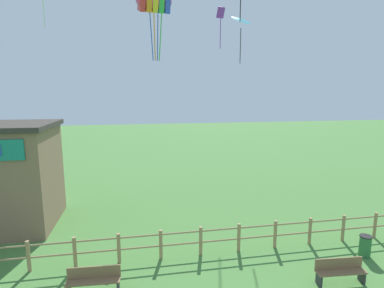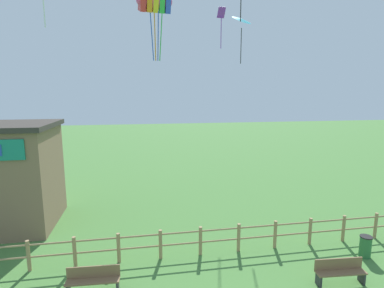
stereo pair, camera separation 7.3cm
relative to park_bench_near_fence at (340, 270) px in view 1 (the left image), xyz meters
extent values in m
cylinder|color=#9E7F56|center=(-11.01, 2.69, 0.13)|extent=(0.14, 0.14, 1.21)
cylinder|color=#9E7F56|center=(-9.36, 2.69, 0.13)|extent=(0.14, 0.14, 1.21)
cylinder|color=#9E7F56|center=(-7.72, 2.69, 0.13)|extent=(0.14, 0.14, 1.21)
cylinder|color=#9E7F56|center=(-6.08, 2.69, 0.13)|extent=(0.14, 0.14, 1.21)
cylinder|color=#9E7F56|center=(-4.44, 2.69, 0.13)|extent=(0.14, 0.14, 1.21)
cylinder|color=#9E7F56|center=(-2.79, 2.69, 0.13)|extent=(0.14, 0.14, 1.21)
cylinder|color=#9E7F56|center=(-1.15, 2.69, 0.13)|extent=(0.14, 0.14, 1.21)
cylinder|color=#9E7F56|center=(0.49, 2.69, 0.13)|extent=(0.14, 0.14, 1.21)
cylinder|color=#9E7F56|center=(2.14, 2.69, 0.13)|extent=(0.14, 0.14, 1.21)
cylinder|color=#9E7F56|center=(3.78, 2.69, 0.13)|extent=(0.14, 0.14, 1.21)
cylinder|color=#9E7F56|center=(-4.44, 2.69, 0.56)|extent=(19.72, 0.07, 0.07)
cylinder|color=#9E7F56|center=(-4.44, 2.69, 0.07)|extent=(19.72, 0.07, 0.07)
cube|color=brown|center=(0.00, -0.07, -0.03)|extent=(1.78, 0.52, 0.05)
cube|color=brown|center=(0.01, 0.11, 0.19)|extent=(1.76, 0.17, 0.40)
cube|color=#2D2D33|center=(-0.80, -0.01, -0.27)|extent=(0.09, 0.36, 0.42)
cube|color=#2D2D33|center=(0.79, -0.12, -0.27)|extent=(0.09, 0.36, 0.42)
cube|color=brown|center=(-8.46, 0.95, -0.03)|extent=(1.78, 0.49, 0.05)
cube|color=brown|center=(-8.45, 1.13, 0.19)|extent=(1.76, 0.14, 0.40)
cube|color=#2D2D33|center=(-7.66, 0.91, -0.27)|extent=(0.08, 0.36, 0.42)
cylinder|color=#2D6B38|center=(2.15, 1.36, -0.05)|extent=(0.45, 0.45, 0.85)
cylinder|color=black|center=(2.15, 1.36, 0.40)|extent=(0.48, 0.48, 0.04)
ellipsoid|color=#E54C8C|center=(-5.73, 9.63, 11.29)|extent=(2.23, 1.69, 1.44)
cube|color=red|center=(-6.43, 9.54, 11.29)|extent=(0.47, 1.49, 1.46)
cube|color=orange|center=(-6.08, 9.59, 11.29)|extent=(0.47, 1.49, 1.46)
cube|color=yellow|center=(-5.73, 9.63, 11.29)|extent=(0.47, 1.49, 1.46)
cube|color=green|center=(-5.38, 9.68, 11.29)|extent=(0.47, 1.49, 1.46)
cube|color=blue|center=(-5.03, 9.72, 11.29)|extent=(0.47, 1.49, 1.46)
cylinder|color=blue|center=(-5.92, 9.45, 9.38)|extent=(0.24, 0.42, 2.76)
cylinder|color=orange|center=(-5.74, 9.45, 9.38)|extent=(0.12, 0.44, 2.76)
cylinder|color=blue|center=(-5.56, 9.45, 9.38)|extent=(0.12, 0.44, 2.76)
cylinder|color=green|center=(-5.40, 9.47, 9.38)|extent=(0.24, 0.42, 2.76)
cylinder|color=white|center=(-10.37, 4.89, 9.62)|extent=(0.05, 0.05, 1.77)
cube|color=purple|center=(-0.87, 12.97, 11.71)|extent=(0.58, 0.44, 0.67)
cylinder|color=purple|center=(-0.87, 12.97, 10.35)|extent=(0.05, 0.05, 2.12)
cone|color=#2DB2C6|center=(-0.18, 10.61, 10.75)|extent=(1.72, 1.67, 0.71)
cylinder|color=#2D2D33|center=(-0.18, 10.61, 9.12)|extent=(0.05, 0.05, 2.20)
cylinder|color=black|center=(-1.27, 7.66, 10.94)|extent=(0.05, 0.05, 2.02)
camera|label=1|loc=(-6.86, -8.52, 6.13)|focal=28.00mm
camera|label=2|loc=(-6.79, -8.53, 6.13)|focal=28.00mm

